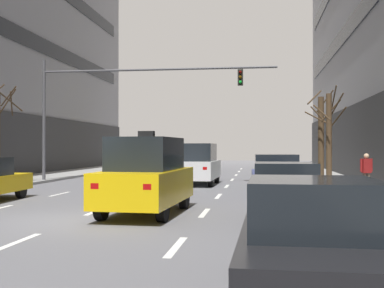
{
  "coord_description": "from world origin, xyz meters",
  "views": [
    {
      "loc": [
        4.91,
        -12.43,
        1.94
      ],
      "look_at": [
        0.54,
        19.44,
        2.16
      ],
      "focal_mm": 45.87,
      "sensor_mm": 36.0,
      "label": 1
    }
  ],
  "objects_px": {
    "taxi_driving_4": "(141,158)",
    "car_parked_0": "(312,243)",
    "car_parked_1": "(285,194)",
    "pedestrian_0": "(366,170)",
    "taxi_driving_5": "(176,161)",
    "traffic_signal_0": "(116,94)",
    "taxi_driving_2": "(146,176)",
    "car_parked_2": "(276,176)",
    "car_driving_0": "(146,167)",
    "car_parked_3": "(272,171)",
    "street_tree_3": "(321,137)",
    "car_driving_3": "(198,164)",
    "street_tree_1": "(329,136)"
  },
  "relations": [
    {
      "from": "taxi_driving_4",
      "to": "car_parked_0",
      "type": "xyz_separation_m",
      "value": [
        10.55,
        -34.33,
        -0.27
      ]
    },
    {
      "from": "taxi_driving_4",
      "to": "car_parked_1",
      "type": "relative_size",
      "value": 1.03
    },
    {
      "from": "pedestrian_0",
      "to": "taxi_driving_5",
      "type": "bearing_deg",
      "value": 119.43
    },
    {
      "from": "taxi_driving_5",
      "to": "traffic_signal_0",
      "type": "relative_size",
      "value": 0.34
    },
    {
      "from": "taxi_driving_2",
      "to": "pedestrian_0",
      "type": "relative_size",
      "value": 3.0
    },
    {
      "from": "taxi_driving_5",
      "to": "car_parked_2",
      "type": "height_order",
      "value": "taxi_driving_5"
    },
    {
      "from": "car_driving_0",
      "to": "taxi_driving_2",
      "type": "distance_m",
      "value": 14.54
    },
    {
      "from": "traffic_signal_0",
      "to": "pedestrian_0",
      "type": "relative_size",
      "value": 8.28
    },
    {
      "from": "car_driving_0",
      "to": "car_parked_3",
      "type": "height_order",
      "value": "car_parked_3"
    },
    {
      "from": "taxi_driving_5",
      "to": "car_parked_1",
      "type": "distance_m",
      "value": 27.59
    },
    {
      "from": "car_parked_3",
      "to": "car_parked_0",
      "type": "bearing_deg",
      "value": -90.0
    },
    {
      "from": "car_parked_3",
      "to": "traffic_signal_0",
      "type": "xyz_separation_m",
      "value": [
        -8.41,
        1.33,
        4.08
      ]
    },
    {
      "from": "car_parked_2",
      "to": "street_tree_3",
      "type": "height_order",
      "value": "street_tree_3"
    },
    {
      "from": "taxi_driving_2",
      "to": "car_driving_3",
      "type": "bearing_deg",
      "value": 89.37
    },
    {
      "from": "car_driving_0",
      "to": "car_parked_1",
      "type": "height_order",
      "value": "car_parked_1"
    },
    {
      "from": "taxi_driving_4",
      "to": "traffic_signal_0",
      "type": "height_order",
      "value": "traffic_signal_0"
    },
    {
      "from": "taxi_driving_2",
      "to": "pedestrian_0",
      "type": "bearing_deg",
      "value": 39.01
    },
    {
      "from": "taxi_driving_4",
      "to": "car_driving_3",
      "type": "bearing_deg",
      "value": -65.99
    },
    {
      "from": "street_tree_3",
      "to": "street_tree_1",
      "type": "bearing_deg",
      "value": -90.22
    },
    {
      "from": "car_parked_2",
      "to": "car_parked_3",
      "type": "xyz_separation_m",
      "value": [
        -0.0,
        4.99,
        -0.04
      ]
    },
    {
      "from": "car_parked_3",
      "to": "street_tree_3",
      "type": "relative_size",
      "value": 0.84
    },
    {
      "from": "car_parked_0",
      "to": "street_tree_3",
      "type": "distance_m",
      "value": 20.7
    },
    {
      "from": "car_driving_3",
      "to": "traffic_signal_0",
      "type": "height_order",
      "value": "traffic_signal_0"
    },
    {
      "from": "car_driving_0",
      "to": "street_tree_3",
      "type": "relative_size",
      "value": 0.83
    },
    {
      "from": "car_parked_1",
      "to": "car_parked_3",
      "type": "bearing_deg",
      "value": 90.0
    },
    {
      "from": "street_tree_1",
      "to": "street_tree_3",
      "type": "xyz_separation_m",
      "value": [
        0.01,
        2.96,
        0.03
      ]
    },
    {
      "from": "taxi_driving_2",
      "to": "street_tree_3",
      "type": "relative_size",
      "value": 0.93
    },
    {
      "from": "car_driving_3",
      "to": "traffic_signal_0",
      "type": "xyz_separation_m",
      "value": [
        -4.63,
        0.65,
        3.79
      ]
    },
    {
      "from": "car_driving_3",
      "to": "street_tree_3",
      "type": "xyz_separation_m",
      "value": [
        6.4,
        1.31,
        1.42
      ]
    },
    {
      "from": "car_parked_1",
      "to": "traffic_signal_0",
      "type": "height_order",
      "value": "traffic_signal_0"
    },
    {
      "from": "taxi_driving_5",
      "to": "car_parked_0",
      "type": "distance_m",
      "value": 33.88
    },
    {
      "from": "taxi_driving_2",
      "to": "pedestrian_0",
      "type": "xyz_separation_m",
      "value": [
        7.43,
        6.02,
        -0.07
      ]
    },
    {
      "from": "taxi_driving_4",
      "to": "car_driving_0",
      "type": "bearing_deg",
      "value": -74.94
    },
    {
      "from": "car_driving_3",
      "to": "taxi_driving_4",
      "type": "bearing_deg",
      "value": 114.01
    },
    {
      "from": "taxi_driving_2",
      "to": "traffic_signal_0",
      "type": "height_order",
      "value": "traffic_signal_0"
    },
    {
      "from": "taxi_driving_2",
      "to": "car_parked_3",
      "type": "bearing_deg",
      "value": 69.89
    },
    {
      "from": "taxi_driving_2",
      "to": "car_parked_3",
      "type": "height_order",
      "value": "taxi_driving_2"
    },
    {
      "from": "street_tree_3",
      "to": "car_parked_1",
      "type": "bearing_deg",
      "value": -100.58
    },
    {
      "from": "car_parked_2",
      "to": "traffic_signal_0",
      "type": "height_order",
      "value": "traffic_signal_0"
    },
    {
      "from": "car_driving_0",
      "to": "street_tree_3",
      "type": "distance_m",
      "value": 10.09
    },
    {
      "from": "taxi_driving_5",
      "to": "traffic_signal_0",
      "type": "distance_m",
      "value": 13.92
    },
    {
      "from": "car_parked_2",
      "to": "car_driving_0",
      "type": "bearing_deg",
      "value": 130.47
    },
    {
      "from": "car_parked_1",
      "to": "car_driving_3",
      "type": "bearing_deg",
      "value": 106.65
    },
    {
      "from": "taxi_driving_4",
      "to": "car_parked_0",
      "type": "distance_m",
      "value": 35.91
    },
    {
      "from": "street_tree_3",
      "to": "car_driving_0",
      "type": "bearing_deg",
      "value": 171.4
    },
    {
      "from": "street_tree_1",
      "to": "street_tree_3",
      "type": "bearing_deg",
      "value": 89.78
    },
    {
      "from": "car_driving_3",
      "to": "pedestrian_0",
      "type": "xyz_separation_m",
      "value": [
        7.31,
        -5.33,
        -0.03
      ]
    },
    {
      "from": "pedestrian_0",
      "to": "car_driving_0",
      "type": "bearing_deg",
      "value": 142.86
    },
    {
      "from": "car_parked_3",
      "to": "street_tree_3",
      "type": "distance_m",
      "value": 3.7
    },
    {
      "from": "traffic_signal_0",
      "to": "street_tree_3",
      "type": "distance_m",
      "value": 11.3
    }
  ]
}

